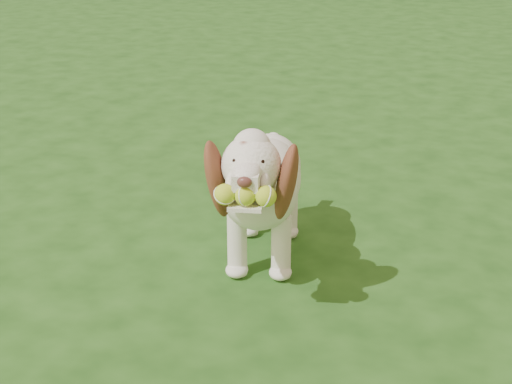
% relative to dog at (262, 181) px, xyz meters
% --- Properties ---
extents(ground, '(80.00, 80.00, 0.00)m').
position_rel_dog_xyz_m(ground, '(0.15, 0.40, -0.38)').
color(ground, '#1B4313').
rests_on(ground, ground).
extents(dog, '(0.56, 1.09, 0.72)m').
position_rel_dog_xyz_m(dog, '(0.00, 0.00, 0.00)').
color(dog, white).
rests_on(dog, ground).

